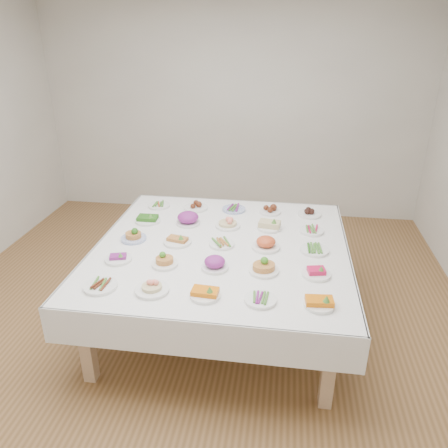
# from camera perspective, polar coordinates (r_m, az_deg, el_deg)

# --- Properties ---
(room_envelope) EXTENTS (5.02, 5.02, 2.81)m
(room_envelope) POSITION_cam_1_polar(r_m,az_deg,el_deg) (3.38, -4.46, 14.34)
(room_envelope) COLOR olive
(room_envelope) RESTS_ON ground
(display_table) EXTENTS (2.10, 2.10, 0.75)m
(display_table) POSITION_cam_1_polar(r_m,az_deg,el_deg) (3.68, -0.34, -3.78)
(display_table) COLOR white
(display_table) RESTS_ON ground
(dish_0) EXTENTS (0.23, 0.23, 0.05)m
(dish_0) POSITION_cam_1_polar(r_m,az_deg,el_deg) (3.20, -15.84, -7.68)
(dish_0) COLOR white
(dish_0) RESTS_ON display_table
(dish_1) EXTENTS (0.23, 0.23, 0.11)m
(dish_1) POSITION_cam_1_polar(r_m,az_deg,el_deg) (3.07, -9.43, -7.93)
(dish_1) COLOR white
(dish_1) RESTS_ON display_table
(dish_2) EXTENTS (0.21, 0.21, 0.10)m
(dish_2) POSITION_cam_1_polar(r_m,az_deg,el_deg) (2.98, -2.49, -8.79)
(dish_2) COLOR white
(dish_2) RESTS_ON display_table
(dish_3) EXTENTS (0.21, 0.21, 0.05)m
(dish_3) POSITION_cam_1_polar(r_m,az_deg,el_deg) (2.95, 4.77, -9.71)
(dish_3) COLOR white
(dish_3) RESTS_ON display_table
(dish_4) EXTENTS (0.20, 0.20, 0.10)m
(dish_4) POSITION_cam_1_polar(r_m,az_deg,el_deg) (2.95, 12.36, -9.76)
(dish_4) COLOR white
(dish_4) RESTS_ON display_table
(dish_5) EXTENTS (0.21, 0.21, 0.08)m
(dish_5) POSITION_cam_1_polar(r_m,az_deg,el_deg) (3.51, -13.67, -4.23)
(dish_5) COLOR white
(dish_5) RESTS_ON display_table
(dish_6) EXTENTS (0.20, 0.20, 0.11)m
(dish_6) POSITION_cam_1_polar(r_m,az_deg,el_deg) (3.37, -7.78, -4.67)
(dish_6) COLOR white
(dish_6) RESTS_ON display_table
(dish_7) EXTENTS (0.20, 0.20, 0.12)m
(dish_7) POSITION_cam_1_polar(r_m,az_deg,el_deg) (3.29, -1.22, -4.97)
(dish_7) COLOR white
(dish_7) RESTS_ON display_table
(dish_8) EXTENTS (0.24, 0.24, 0.14)m
(dish_8) POSITION_cam_1_polar(r_m,az_deg,el_deg) (3.25, 5.24, -5.24)
(dish_8) COLOR white
(dish_8) RESTS_ON display_table
(dish_9) EXTENTS (0.21, 0.21, 0.09)m
(dish_9) POSITION_cam_1_polar(r_m,az_deg,el_deg) (3.28, 11.96, -6.11)
(dish_9) COLOR white
(dish_9) RESTS_ON display_table
(dish_10) EXTENTS (0.21, 0.21, 0.12)m
(dish_10) POSITION_cam_1_polar(r_m,az_deg,el_deg) (3.80, -11.77, -1.30)
(dish_10) COLOR #4C66B2
(dish_10) RESTS_ON display_table
(dish_11) EXTENTS (0.23, 0.23, 0.11)m
(dish_11) POSITION_cam_1_polar(r_m,az_deg,el_deg) (3.69, -6.10, -1.86)
(dish_11) COLOR white
(dish_11) RESTS_ON display_table
(dish_12) EXTENTS (0.22, 0.21, 0.05)m
(dish_12) POSITION_cam_1_polar(r_m,az_deg,el_deg) (3.64, -0.30, -2.49)
(dish_12) COLOR white
(dish_12) RESTS_ON display_table
(dish_13) EXTENTS (0.23, 0.23, 0.12)m
(dish_13) POSITION_cam_1_polar(r_m,az_deg,el_deg) (3.60, 5.49, -2.44)
(dish_13) COLOR white
(dish_13) RESTS_ON display_table
(dish_14) EXTENTS (0.23, 0.23, 0.05)m
(dish_14) POSITION_cam_1_polar(r_m,az_deg,el_deg) (3.62, 11.72, -3.20)
(dish_14) COLOR white
(dish_14) RESTS_ON display_table
(dish_15) EXTENTS (0.23, 0.23, 0.11)m
(dish_15) POSITION_cam_1_polar(r_m,az_deg,el_deg) (4.12, -9.96, 0.90)
(dish_15) COLOR white
(dish_15) RESTS_ON display_table
(dish_16) EXTENTS (0.23, 0.23, 0.14)m
(dish_16) POSITION_cam_1_polar(r_m,az_deg,el_deg) (4.02, -4.72, 0.86)
(dish_16) COLOR white
(dish_16) RESTS_ON display_table
(dish_17) EXTENTS (0.22, 0.22, 0.13)m
(dish_17) POSITION_cam_1_polar(r_m,az_deg,el_deg) (3.95, 0.48, 0.45)
(dish_17) COLOR white
(dish_17) RESTS_ON display_table
(dish_18) EXTENTS (0.22, 0.22, 0.11)m
(dish_18) POSITION_cam_1_polar(r_m,az_deg,el_deg) (3.94, 5.96, -0.02)
(dish_18) COLOR white
(dish_18) RESTS_ON display_table
(dish_19) EXTENTS (0.21, 0.21, 0.05)m
(dish_19) POSITION_cam_1_polar(r_m,az_deg,el_deg) (3.94, 11.36, -0.81)
(dish_19) COLOR white
(dish_19) RESTS_ON display_table
(dish_20) EXTENTS (0.22, 0.22, 0.05)m
(dish_20) POSITION_cam_1_polar(r_m,az_deg,el_deg) (4.46, -8.51, 2.47)
(dish_20) COLOR white
(dish_20) RESTS_ON display_table
(dish_21) EXTENTS (0.24, 0.24, 0.11)m
(dish_21) POSITION_cam_1_polar(r_m,az_deg,el_deg) (4.36, -3.71, 2.57)
(dish_21) COLOR white
(dish_21) RESTS_ON display_table
(dish_22) EXTENTS (0.23, 0.23, 0.06)m
(dish_22) POSITION_cam_1_polar(r_m,az_deg,el_deg) (4.32, 1.30, 2.08)
(dish_22) COLOR #4C66B2
(dish_22) RESTS_ON display_table
(dish_23) EXTENTS (0.20, 0.20, 0.09)m
(dish_23) POSITION_cam_1_polar(r_m,az_deg,el_deg) (4.28, 6.06, 1.94)
(dish_23) COLOR white
(dish_23) RESTS_ON display_table
(dish_24) EXTENTS (0.22, 0.22, 0.09)m
(dish_24) POSITION_cam_1_polar(r_m,az_deg,el_deg) (4.28, 11.10, 1.52)
(dish_24) COLOR white
(dish_24) RESTS_ON display_table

